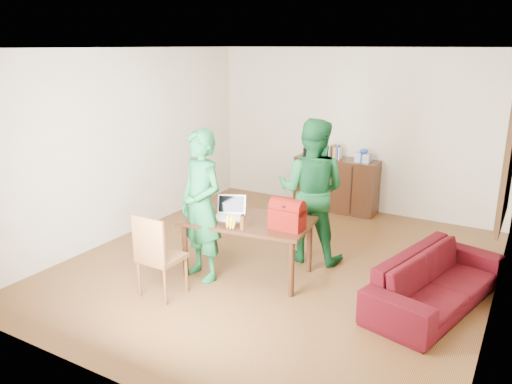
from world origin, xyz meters
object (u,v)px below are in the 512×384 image
Objects in this scene: person_near at (201,206)px; table at (248,226)px; laptop at (230,214)px; bottle at (243,222)px; red_bag at (287,217)px; person_far at (311,191)px; sofa at (436,281)px; chair at (162,272)px.

table is at bearing 56.89° from person_near.
laptop reaches higher than table.
red_bag reaches higher than bottle.
person_far is 1.87m from sofa.
red_bag is (0.55, -0.05, 0.23)m from table.
laptop is 0.21× the size of sofa.
red_bag is (0.09, -0.87, -0.08)m from person_far.
table is 0.89× the size of person_near.
laptop is 2.46m from sofa.
person_near is 10.04× the size of bottle.
red_bag is at bearing 32.13° from bottle.
laptop is at bearing 43.79° from person_far.
laptop is 1.08× the size of red_bag.
chair is 2.15m from person_far.
laptop is (-0.68, -0.88, -0.18)m from person_far.
red_bag reaches higher than table.
bottle is at bearing -76.50° from table.
sofa is (2.16, 0.36, -0.34)m from table.
person_near is 0.56m from bottle.
chair reaches higher than sofa.
person_far reaches higher than table.
sofa is at bearing 18.32° from bottle.
bottle reaches higher than sofa.
person_near is at bearing -150.88° from laptop.
sofa is at bearing 33.72° from person_near.
person_near is 4.38× the size of laptop.
person_near is 4.74× the size of red_bag.
person_near is (0.13, 0.61, 0.63)m from chair.
person_far reaches higher than chair.
table is 4.21× the size of red_bag.
person_near is at bearing -149.14° from table.
person_far reaches higher than bottle.
chair reaches higher than table.
bottle is 0.09× the size of sofa.
bottle is at bearing 21.21° from person_near.
table is 0.26m from laptop.
sofa is (2.60, 0.70, -0.63)m from person_near.
sofa is (2.38, 0.42, -0.47)m from laptop.
chair is 5.37× the size of bottle.
chair is 0.88m from person_near.
laptop is at bearing -177.74° from red_bag.
person_far is 0.87m from red_bag.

